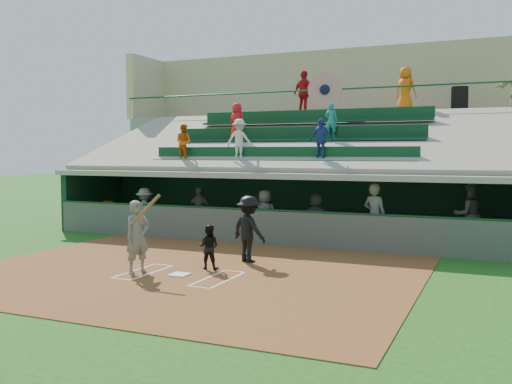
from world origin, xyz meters
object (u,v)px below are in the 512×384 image
at_px(trash_bin, 460,99).
at_px(batter_at_plate, 138,237).
at_px(water_cooler, 109,206).
at_px(white_table, 108,219).
at_px(home_plate, 180,275).
at_px(catcher, 209,247).

bearing_deg(trash_bin, batter_at_plate, -115.66).
relative_size(water_cooler, trash_bin, 0.38).
bearing_deg(batter_at_plate, trash_bin, 64.34).
height_order(white_table, trash_bin, trash_bin).
bearing_deg(home_plate, batter_at_plate, -170.54).
relative_size(home_plate, batter_at_plate, 0.22).
bearing_deg(home_plate, water_cooler, 137.80).
height_order(batter_at_plate, water_cooler, batter_at_plate).
bearing_deg(home_plate, catcher, 72.54).
bearing_deg(catcher, water_cooler, -45.47).
height_order(batter_at_plate, trash_bin, trash_bin).
relative_size(catcher, water_cooler, 2.91).
xyz_separation_m(white_table, water_cooler, (0.02, 0.01, 0.52)).
distance_m(catcher, water_cooler, 9.08).
relative_size(batter_at_plate, catcher, 1.75).
distance_m(white_table, water_cooler, 0.52).
relative_size(batter_at_plate, water_cooler, 5.11).
bearing_deg(white_table, home_plate, -45.77).
xyz_separation_m(batter_at_plate, trash_bin, (6.40, 13.31, 4.19)).
height_order(home_plate, white_table, white_table).
height_order(home_plate, trash_bin, trash_bin).
bearing_deg(batter_at_plate, home_plate, 9.46).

